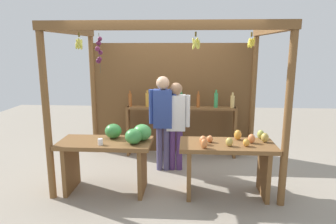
% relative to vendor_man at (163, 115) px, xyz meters
% --- Properties ---
extents(ground_plane, '(12.00, 12.00, 0.00)m').
position_rel_vendor_man_xyz_m(ground_plane, '(0.11, -0.07, -1.00)').
color(ground_plane, gray).
rests_on(ground_plane, ground).
extents(market_stall, '(3.36, 2.23, 2.47)m').
position_rel_vendor_man_xyz_m(market_stall, '(0.10, 0.44, 0.43)').
color(market_stall, brown).
rests_on(market_stall, ground).
extents(fruit_counter_left, '(1.36, 0.65, 1.03)m').
position_rel_vendor_man_xyz_m(fruit_counter_left, '(-0.67, -0.85, -0.34)').
color(fruit_counter_left, brown).
rests_on(fruit_counter_left, ground).
extents(fruit_counter_right, '(1.36, 0.66, 0.94)m').
position_rel_vendor_man_xyz_m(fruit_counter_right, '(1.01, -0.86, -0.41)').
color(fruit_counter_right, brown).
rests_on(fruit_counter_right, ground).
extents(bottle_shelf_unit, '(2.15, 0.22, 1.34)m').
position_rel_vendor_man_xyz_m(bottle_shelf_unit, '(0.31, 0.73, -0.19)').
color(bottle_shelf_unit, brown).
rests_on(bottle_shelf_unit, ground).
extents(vendor_man, '(0.48, 0.23, 1.66)m').
position_rel_vendor_man_xyz_m(vendor_man, '(0.00, 0.00, 0.00)').
color(vendor_man, '#4D4772').
rests_on(vendor_man, ground).
extents(vendor_woman, '(0.48, 0.21, 1.55)m').
position_rel_vendor_man_xyz_m(vendor_woman, '(0.23, 0.03, -0.08)').
color(vendor_woman, '#4E2F6C').
rests_on(vendor_woman, ground).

